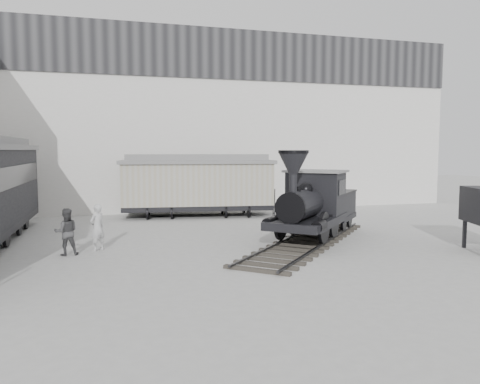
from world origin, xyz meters
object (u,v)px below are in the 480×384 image
object	(u,v)px
locomotive	(313,208)
visitor_b	(66,232)
visitor_a	(97,227)
boxcar	(198,184)

from	to	relation	value
locomotive	visitor_b	world-z (taller)	locomotive
visitor_a	boxcar	bearing A→B (deg)	-165.39
boxcar	visitor_b	bearing A→B (deg)	-119.39
visitor_b	locomotive	bearing A→B (deg)	175.35
locomotive	visitor_b	distance (m)	9.60
boxcar	visitor_b	world-z (taller)	boxcar
boxcar	visitor_b	size ratio (longest dim) A/B	5.24
visitor_a	visitor_b	distance (m)	1.15
boxcar	locomotive	bearing A→B (deg)	-60.73
locomotive	boxcar	bearing A→B (deg)	153.70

